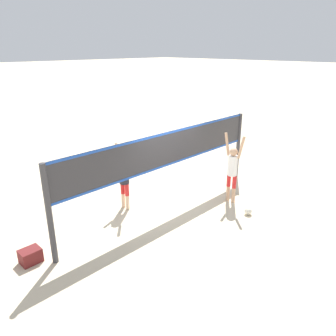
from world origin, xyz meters
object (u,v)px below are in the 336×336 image
volleyball_net (168,156)px  volleyball (248,211)px  player_blocker (124,176)px  player_spiker (233,167)px  gear_bag (30,256)px

volleyball_net → volleyball: volleyball_net is taller
player_blocker → player_spiker: bearing=52.6°
player_blocker → gear_bag: 3.24m
player_blocker → volleyball: (2.18, -2.78, -0.91)m
player_spiker → player_blocker: bearing=52.6°
gear_bag → volleyball_net: bearing=-5.5°
volleyball_net → gear_bag: bearing=174.5°
volleyball_net → player_spiker: 2.03m
volleyball_net → gear_bag: size_ratio=16.55×
volleyball_net → volleyball: bearing=-54.5°
player_blocker → gear_bag: (-3.08, -0.54, -0.86)m
gear_bag → player_blocker: bearing=9.9°
volleyball_net → player_spiker: bearing=-31.2°
gear_bag → player_spiker: bearing=-14.0°
player_blocker → gear_bag: size_ratio=4.47×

